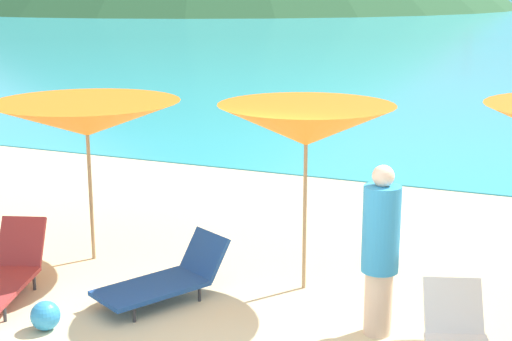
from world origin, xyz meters
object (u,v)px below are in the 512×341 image
(lounge_chair_1, at_px, (5,273))
(umbrella_1, at_px, (87,119))
(umbrella_2, at_px, (306,125))
(lounge_chair_4, at_px, (167,278))
(beachgoer_1, at_px, (380,247))
(beach_ball, at_px, (45,316))

(lounge_chair_1, bearing_deg, umbrella_1, 64.17)
(umbrella_2, bearing_deg, lounge_chair_4, -144.74)
(umbrella_1, distance_m, beachgoer_1, 3.99)
(umbrella_1, xyz_separation_m, beach_ball, (0.74, -1.90, -1.65))
(umbrella_2, xyz_separation_m, lounge_chair_1, (-2.95, -1.53, -1.60))
(umbrella_1, relative_size, beach_ball, 8.22)
(umbrella_2, distance_m, lounge_chair_4, 2.26)
(lounge_chair_1, xyz_separation_m, beachgoer_1, (4.01, 0.71, 0.61))
(beachgoer_1, bearing_deg, lounge_chair_4, -2.81)
(umbrella_2, xyz_separation_m, lounge_chair_4, (-1.27, -0.90, -1.64))
(umbrella_1, xyz_separation_m, lounge_chair_4, (1.49, -0.77, -1.54))
(umbrella_1, relative_size, lounge_chair_4, 1.56)
(umbrella_1, bearing_deg, lounge_chair_1, -97.53)
(lounge_chair_1, distance_m, beachgoer_1, 4.12)
(lounge_chair_4, xyz_separation_m, beachgoer_1, (2.33, 0.08, 0.65))
(lounge_chair_1, distance_m, lounge_chair_4, 1.79)
(lounge_chair_1, xyz_separation_m, beach_ball, (0.92, -0.50, -0.14))
(umbrella_2, xyz_separation_m, beachgoer_1, (1.06, -0.82, -0.99))
(umbrella_2, relative_size, lounge_chair_4, 1.35)
(umbrella_2, distance_m, beach_ball, 3.35)
(umbrella_2, relative_size, lounge_chair_1, 1.32)
(umbrella_1, distance_m, umbrella_2, 2.77)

